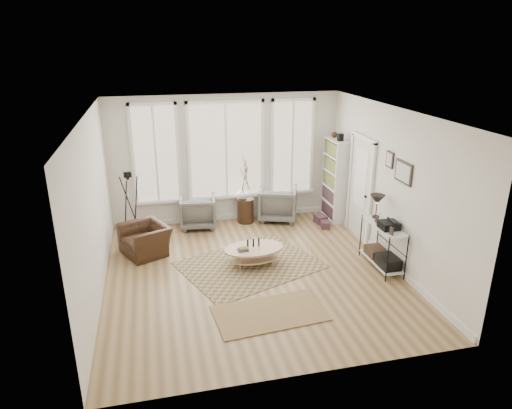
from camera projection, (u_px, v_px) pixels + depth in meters
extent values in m
plane|color=#A18054|center=(253.00, 273.00, 8.30)|extent=(5.50, 5.50, 0.00)
plane|color=white|center=(252.00, 113.00, 7.30)|extent=(5.50, 5.50, 0.00)
cube|color=silver|center=(226.00, 159.00, 10.32)|extent=(5.20, 0.04, 2.90)
cube|color=silver|center=(304.00, 274.00, 5.28)|extent=(5.20, 0.04, 2.90)
cube|color=silver|center=(93.00, 210.00, 7.25)|extent=(0.04, 5.50, 2.90)
cube|color=silver|center=(391.00, 187.00, 8.35)|extent=(0.04, 5.50, 2.90)
cube|color=white|center=(227.00, 216.00, 10.78)|extent=(5.10, 0.04, 0.12)
cube|color=white|center=(383.00, 256.00, 8.82)|extent=(0.03, 5.40, 0.12)
cube|color=tan|center=(226.00, 151.00, 10.23)|extent=(1.60, 0.03, 2.10)
cube|color=tan|center=(156.00, 154.00, 9.90)|extent=(0.90, 0.03, 2.10)
cube|color=tan|center=(292.00, 147.00, 10.56)|extent=(0.90, 0.03, 2.10)
cube|color=white|center=(226.00, 151.00, 10.21)|extent=(1.74, 0.06, 2.24)
cube|color=white|center=(156.00, 154.00, 9.88)|extent=(1.04, 0.06, 2.24)
cube|color=white|center=(292.00, 147.00, 10.54)|extent=(1.04, 0.06, 2.24)
cube|color=white|center=(227.00, 197.00, 10.56)|extent=(4.10, 0.12, 0.06)
cube|color=silver|center=(361.00, 189.00, 9.54)|extent=(0.04, 0.88, 2.10)
cube|color=white|center=(361.00, 178.00, 9.45)|extent=(0.01, 0.55, 1.20)
cube|color=white|center=(371.00, 197.00, 9.08)|extent=(0.06, 0.08, 2.18)
cube|color=white|center=(350.00, 182.00, 9.98)|extent=(0.06, 0.08, 2.18)
cube|color=white|center=(364.00, 138.00, 9.16)|extent=(0.06, 1.06, 0.08)
sphere|color=black|center=(365.00, 197.00, 9.24)|extent=(0.06, 0.06, 0.06)
cube|color=white|center=(341.00, 185.00, 10.15)|extent=(0.30, 0.03, 1.90)
cube|color=white|center=(328.00, 175.00, 10.90)|extent=(0.30, 0.03, 1.90)
cube|color=white|center=(340.00, 179.00, 10.55)|extent=(0.02, 0.85, 1.90)
cube|color=white|center=(334.00, 180.00, 10.52)|extent=(0.30, 0.81, 1.90)
cube|color=maroon|center=(334.00, 180.00, 10.52)|extent=(0.24, 0.75, 1.76)
cube|color=black|center=(340.00, 137.00, 9.99)|extent=(0.12, 0.10, 0.16)
sphere|color=#342014|center=(334.00, 135.00, 10.31)|extent=(0.14, 0.14, 0.14)
cube|color=white|center=(381.00, 261.00, 8.49)|extent=(0.37, 1.07, 0.03)
cube|color=white|center=(384.00, 226.00, 8.25)|extent=(0.37, 1.07, 0.02)
cylinder|color=black|center=(388.00, 260.00, 7.86)|extent=(0.02, 0.02, 0.85)
cylinder|color=black|center=(406.00, 258.00, 7.93)|extent=(0.02, 0.02, 0.85)
cylinder|color=black|center=(361.00, 236.00, 8.83)|extent=(0.02, 0.02, 0.85)
cylinder|color=black|center=(378.00, 234.00, 8.90)|extent=(0.02, 0.02, 0.85)
cylinder|color=black|center=(376.00, 217.00, 8.55)|extent=(0.14, 0.14, 0.02)
cylinder|color=black|center=(376.00, 210.00, 8.50)|extent=(0.02, 0.02, 0.30)
cone|color=black|center=(377.00, 199.00, 8.43)|extent=(0.28, 0.28, 0.18)
cube|color=black|center=(389.00, 225.00, 8.08)|extent=(0.32, 0.30, 0.13)
cube|color=black|center=(388.00, 262.00, 8.22)|extent=(0.32, 0.45, 0.20)
cube|color=#342014|center=(376.00, 252.00, 8.66)|extent=(0.32, 0.40, 0.16)
cube|color=black|center=(391.00, 231.00, 7.81)|extent=(0.02, 0.10, 0.14)
cube|color=black|center=(377.00, 220.00, 8.31)|extent=(0.02, 0.10, 0.12)
cube|color=black|center=(404.00, 172.00, 7.84)|extent=(0.03, 0.52, 0.38)
cube|color=silver|center=(403.00, 172.00, 7.84)|extent=(0.01, 0.44, 0.30)
cube|color=black|center=(390.00, 160.00, 8.27)|extent=(0.03, 0.24, 0.30)
cube|color=silver|center=(389.00, 160.00, 8.26)|extent=(0.01, 0.18, 0.24)
cube|color=brown|center=(250.00, 265.00, 8.59)|extent=(2.92, 2.57, 0.01)
cube|color=brown|center=(270.00, 313.00, 7.07)|extent=(1.78, 1.10, 0.01)
ellipsoid|color=tan|center=(254.00, 257.00, 8.55)|extent=(1.00, 0.66, 0.03)
ellipsoid|color=tan|center=(254.00, 248.00, 8.49)|extent=(1.16, 0.78, 0.04)
cylinder|color=tan|center=(239.00, 263.00, 8.32)|extent=(0.03, 0.03, 0.32)
cylinder|color=tan|center=(272.00, 260.00, 8.45)|extent=(0.03, 0.03, 0.32)
cylinder|color=tan|center=(236.00, 255.00, 8.65)|extent=(0.03, 0.03, 0.32)
cylinder|color=tan|center=(268.00, 251.00, 8.78)|extent=(0.03, 0.03, 0.32)
cylinder|color=black|center=(248.00, 243.00, 8.47)|extent=(0.03, 0.03, 0.16)
cylinder|color=black|center=(253.00, 243.00, 8.50)|extent=(0.03, 0.03, 0.16)
cylinder|color=black|center=(259.00, 242.00, 8.52)|extent=(0.03, 0.03, 0.16)
cube|color=#2D532C|center=(243.00, 249.00, 8.35)|extent=(0.20, 0.14, 0.05)
imported|color=slate|center=(198.00, 211.00, 10.24)|extent=(0.85, 0.87, 0.72)
imported|color=slate|center=(278.00, 203.00, 10.65)|extent=(1.08, 1.10, 0.79)
cylinder|color=#342014|center=(245.00, 210.00, 10.52)|extent=(0.38, 0.38, 0.57)
imported|color=silver|center=(242.00, 193.00, 10.36)|extent=(0.27, 0.27, 0.27)
imported|color=#342014|center=(145.00, 240.00, 8.97)|extent=(1.16, 1.10, 0.59)
cylinder|color=black|center=(128.00, 178.00, 9.21)|extent=(0.06, 0.06, 0.06)
cube|color=black|center=(127.00, 175.00, 9.18)|extent=(0.17, 0.13, 0.10)
cylinder|color=black|center=(127.00, 176.00, 9.11)|extent=(0.06, 0.08, 0.06)
cube|color=maroon|center=(320.00, 219.00, 10.52)|extent=(0.28, 0.32, 0.18)
cube|color=maroon|center=(325.00, 225.00, 10.25)|extent=(0.24, 0.28, 0.16)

